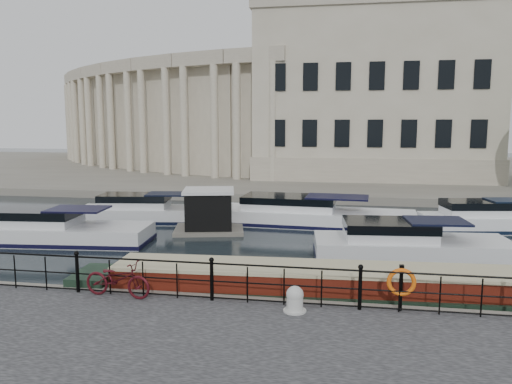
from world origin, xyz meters
The scene contains 10 objects.
ground_plane centered at (0.00, 0.00, 0.00)m, with size 160.00×160.00×0.00m, color black.
far_bank centered at (0.00, 39.00, 0.28)m, with size 120.00×42.00×0.55m, color #6B665B.
railing centered at (0.00, -2.25, 1.20)m, with size 24.14×0.14×1.22m.
civic_building centered at (-1.00, 34.71, 7.04)m, with size 53.55×31.84×16.85m.
bicycle centered at (-2.68, -2.44, 1.07)m, with size 0.70×2.00×1.05m, color #410B12.
mooring_bollard centered at (2.33, -2.68, 0.87)m, with size 0.60×0.60×0.68m.
life_ring_post centered at (5.04, -2.20, 1.32)m, with size 0.75×0.20×1.22m.
narrowboat centered at (2.71, -0.70, 0.37)m, with size 15.08×2.78×1.55m.
harbour_hut centered at (-3.07, 8.77, 0.95)m, with size 3.93×3.51×2.21m.
cabin_cruisers centered at (0.09, 8.69, 0.37)m, with size 28.13×9.52×1.99m.
Camera 1 is at (3.46, -15.08, 5.42)m, focal length 35.00 mm.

